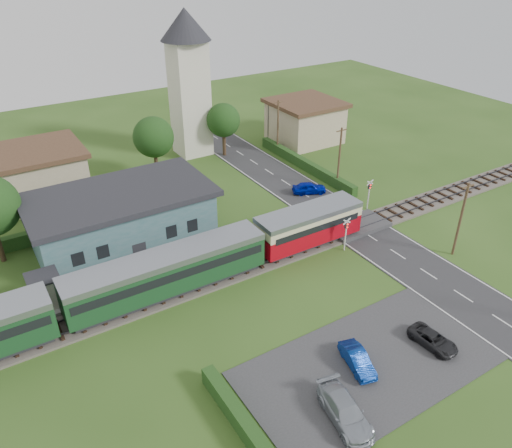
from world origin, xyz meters
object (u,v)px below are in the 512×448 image
pedestrian_far (92,278)px  station_building (122,219)px  crossing_signal_far (369,190)px  car_park_silver (345,412)px  car_park_dark (433,340)px  church_tower (188,73)px  train (128,285)px  equipment_hut (45,290)px  house_west (32,174)px  car_on_road (309,188)px  house_east (305,121)px  pedestrian_near (219,242)px  crossing_signal_near (346,230)px  car_park_blue (357,360)px

pedestrian_far → station_building: bearing=-47.6°
crossing_signal_far → car_park_silver: (-19.20, -18.84, -1.39)m
station_building → car_park_dark: (13.60, -23.94, -2.12)m
church_tower → crossing_signal_far: church_tower is taller
train → pedestrian_far: 3.95m
equipment_hut → crossing_signal_far: (31.60, -0.81, 0.39)m
church_tower → house_west: church_tower is taller
car_park_silver → car_on_road: bearing=67.7°
car_park_dark → car_park_silver: bearing=-175.4°
equipment_hut → pedestrian_far: 3.50m
house_east → pedestrian_near: house_east is taller
crossing_signal_near → car_park_silver: (-12.00, -14.04, -1.39)m
car_on_road → car_park_silver: size_ratio=0.80×
house_east → pedestrian_far: size_ratio=4.64×
house_west → church_tower: bearing=8.5°
crossing_signal_far → pedestrian_far: (-28.12, 1.03, -0.74)m
crossing_signal_far → car_park_dark: 20.08m
equipment_hut → station_building: (8.00, 5.79, 0.95)m
station_building → pedestrian_near: (6.50, -6.00, -1.45)m
house_west → car_park_blue: house_west is taller
house_east → pedestrian_near: size_ratio=5.57×
car_on_road → car_park_blue: 25.53m
car_park_dark → church_tower: bearing=83.3°
crossing_signal_far → pedestrian_near: (-17.10, 0.61, -0.90)m
church_tower → pedestrian_near: 26.12m
pedestrian_near → pedestrian_far: size_ratio=0.83×
station_building → car_on_road: size_ratio=4.37×
car_park_blue → car_park_silver: size_ratio=0.75×
equipment_hut → car_park_silver: bearing=-57.7°
pedestrian_near → crossing_signal_far: bearing=-176.4°
house_west → car_on_road: house_west is taller
crossing_signal_near → pedestrian_near: crossing_signal_near is taller
train → crossing_signal_far: size_ratio=13.18×
train → car_park_dark: 22.17m
station_building → car_park_dark: 27.61m
house_west → crossing_signal_far: 35.26m
car_park_silver → train: bearing=124.1°
car_park_dark → train: bearing=132.8°
train → car_park_blue: train is taller
train → pedestrian_near: (9.20, 3.00, -0.94)m
church_tower → pedestrian_far: size_ratio=9.27×
equipment_hut → house_west: size_ratio=0.24×
station_building → pedestrian_near: bearing=-42.7°
car_on_road → pedestrian_near: 15.15m
house_east → pedestrian_near: 30.26m
crossing_signal_near → car_park_dark: 12.94m
car_park_dark → house_east: bearing=61.4°
car_on_road → car_park_silver: car_park_silver is taller
house_east → train: bearing=-146.1°
pedestrian_far → house_west: bearing=-7.2°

